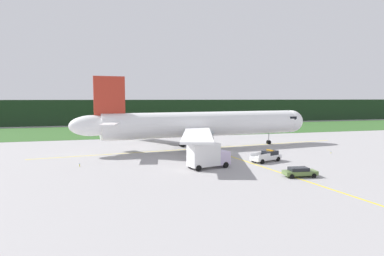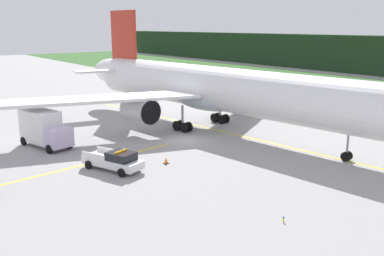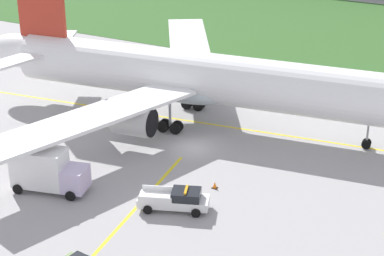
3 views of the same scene
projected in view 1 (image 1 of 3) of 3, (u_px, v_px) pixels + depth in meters
ground at (219, 152)px, 65.13m from camera, size 320.00×320.00×0.00m
grass_verge at (169, 130)px, 111.79m from camera, size 320.00×41.39×0.04m
distant_tree_line at (154, 112)px, 140.05m from camera, size 288.00×6.43×9.99m
taxiway_centerline_main at (205, 148)px, 70.58m from camera, size 68.29×8.68×0.01m
taxiway_centerline_spur at (281, 173)px, 47.25m from camera, size 4.43×33.66×0.01m
airliner at (202, 125)px, 69.88m from camera, size 52.71×47.49×14.73m
ops_pickup_truck at (267, 156)px, 55.70m from camera, size 6.13×3.91×1.94m
catering_truck at (207, 155)px, 50.21m from camera, size 6.88×3.98×3.99m
staff_car at (300, 172)px, 44.81m from camera, size 4.66×2.43×1.30m
apron_cone at (260, 155)px, 60.56m from camera, size 0.48×0.48×0.60m
taxiway_edge_light_east at (331, 152)px, 64.04m from camera, size 0.12×0.12×0.39m
taxiway_edge_light_west at (80, 165)px, 51.62m from camera, size 0.12×0.12×0.46m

